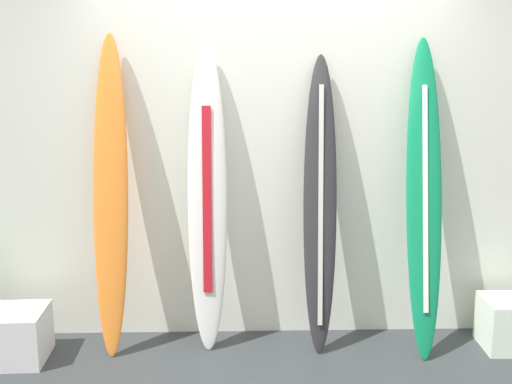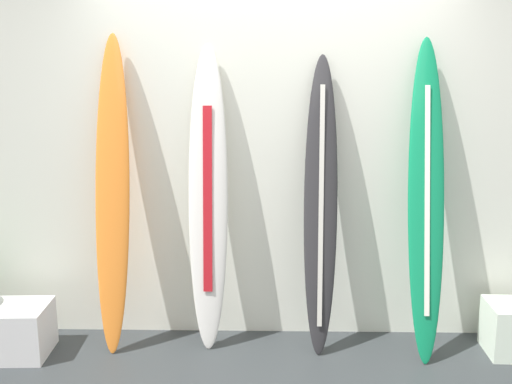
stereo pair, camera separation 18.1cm
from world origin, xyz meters
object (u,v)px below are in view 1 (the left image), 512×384
(surfboard_charcoal, at_px, (320,208))
(display_block_center, at_px, (16,335))
(surfboard_ivory, at_px, (207,201))
(surfboard_emerald, at_px, (424,201))
(surfboard_sunset, at_px, (111,197))
(display_block_left, at_px, (508,324))

(surfboard_charcoal, bearing_deg, display_block_center, -174.92)
(surfboard_ivory, xyz_separation_m, surfboard_emerald, (1.43, -0.11, 0.02))
(surfboard_sunset, height_order, surfboard_emerald, surfboard_sunset)
(surfboard_charcoal, distance_m, display_block_left, 1.53)
(display_block_left, height_order, display_block_center, display_block_left)
(surfboard_ivory, xyz_separation_m, display_block_center, (-1.26, -0.22, -0.84))
(surfboard_ivory, height_order, surfboard_charcoal, surfboard_ivory)
(surfboard_charcoal, height_order, display_block_left, surfboard_charcoal)
(display_block_left, bearing_deg, surfboard_emerald, 177.77)
(surfboard_sunset, distance_m, surfboard_ivory, 0.64)
(surfboard_charcoal, relative_size, display_block_center, 4.95)
(surfboard_ivory, height_order, display_block_left, surfboard_ivory)
(display_block_center, bearing_deg, surfboard_charcoal, 5.08)
(surfboard_emerald, relative_size, display_block_left, 5.90)
(surfboard_emerald, distance_m, display_block_left, 1.06)
(surfboard_ivory, height_order, display_block_center, surfboard_ivory)
(surfboard_ivory, relative_size, surfboard_emerald, 0.98)
(surfboard_ivory, bearing_deg, surfboard_emerald, -4.22)
(surfboard_ivory, height_order, surfboard_emerald, surfboard_emerald)
(surfboard_emerald, distance_m, display_block_center, 2.82)
(surfboard_sunset, bearing_deg, surfboard_ivory, 3.78)
(surfboard_emerald, xyz_separation_m, display_block_left, (0.62, -0.02, -0.86))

